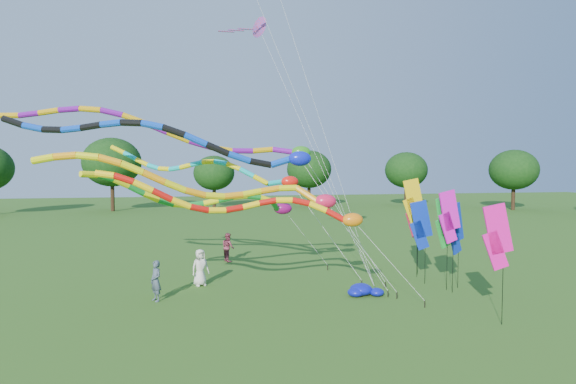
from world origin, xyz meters
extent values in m
plane|color=#245817|center=(0.00, 0.00, 0.00)|extent=(160.00, 160.00, 0.00)
cylinder|color=#382314|center=(39.24, 43.37, 1.79)|extent=(0.50, 0.50, 3.58)
ellipsoid|color=#0F340E|center=(39.24, 43.37, 6.47)|extent=(7.57, 7.57, 6.43)
cylinder|color=#382314|center=(23.60, 46.05, 1.27)|extent=(0.50, 0.50, 2.53)
ellipsoid|color=#0F340E|center=(23.60, 46.05, 4.57)|extent=(5.35, 5.35, 4.54)
cylinder|color=#382314|center=(11.25, 52.33, 1.64)|extent=(0.50, 0.50, 3.28)
ellipsoid|color=#0F340E|center=(11.25, 52.33, 5.91)|extent=(6.91, 6.91, 5.88)
cylinder|color=#382314|center=(-2.82, 56.40, 1.72)|extent=(0.50, 0.50, 3.43)
ellipsoid|color=#0F340E|center=(-2.82, 56.40, 6.20)|extent=(7.25, 7.25, 6.16)
cylinder|color=#382314|center=(-17.07, 52.97, 1.23)|extent=(0.50, 0.50, 2.46)
ellipsoid|color=#0F340E|center=(-17.07, 52.97, 4.45)|extent=(5.20, 5.20, 4.42)
cylinder|color=black|center=(3.67, 1.34, 0.15)|extent=(0.05, 0.05, 0.30)
cylinder|color=silver|center=(2.13, 1.47, 1.99)|extent=(0.02, 0.02, 4.61)
ellipsoid|color=orange|center=(0.59, 1.60, 3.70)|extent=(0.88, 0.56, 0.56)
cylinder|color=red|center=(-0.09, 1.76, 3.88)|extent=(0.25, 0.25, 0.79)
cylinder|color=yellow|center=(-0.75, 2.00, 4.20)|extent=(0.25, 0.25, 0.75)
cylinder|color=red|center=(-1.41, 2.20, 4.41)|extent=(0.25, 0.25, 0.70)
cylinder|color=yellow|center=(-2.07, 2.35, 4.48)|extent=(0.25, 0.25, 0.68)
cylinder|color=red|center=(-2.75, 2.44, 4.42)|extent=(0.25, 0.25, 0.69)
cylinder|color=yellow|center=(-3.42, 2.45, 4.29)|extent=(0.25, 0.25, 0.70)
cylinder|color=red|center=(-4.11, 2.40, 4.16)|extent=(0.25, 0.25, 0.70)
cylinder|color=yellow|center=(-4.79, 2.31, 4.12)|extent=(0.25, 0.25, 0.70)
cylinder|color=red|center=(-5.48, 2.18, 4.21)|extent=(0.25, 0.25, 0.72)
cylinder|color=yellow|center=(-6.17, 2.04, 4.44)|extent=(0.25, 0.25, 0.76)
cylinder|color=red|center=(-6.86, 1.93, 4.77)|extent=(0.25, 0.25, 0.78)
cylinder|color=yellow|center=(-7.55, 1.85, 5.11)|extent=(0.25, 0.25, 0.76)
cylinder|color=red|center=(-8.23, 1.84, 5.40)|extent=(0.25, 0.25, 0.72)
cylinder|color=yellow|center=(-8.90, 1.89, 5.56)|extent=(0.25, 0.25, 0.68)
cylinder|color=black|center=(3.10, 2.82, 0.15)|extent=(0.05, 0.05, 0.30)
cylinder|color=silver|center=(1.43, 2.78, 2.33)|extent=(0.02, 0.02, 5.28)
ellipsoid|color=#DC1843|center=(-0.24, 2.73, 4.38)|extent=(0.96, 0.62, 0.62)
cylinder|color=orange|center=(-0.98, 2.98, 4.66)|extent=(0.28, 0.28, 1.09)
cylinder|color=yellow|center=(-1.77, 3.23, 4.93)|extent=(0.28, 0.28, 0.78)
cylinder|color=orange|center=(-2.54, 3.20, 4.87)|extent=(0.28, 0.28, 0.79)
cylinder|color=yellow|center=(-3.32, 3.10, 4.75)|extent=(0.28, 0.28, 0.79)
cylinder|color=orange|center=(-4.09, 2.95, 4.66)|extent=(0.28, 0.28, 0.80)
cylinder|color=yellow|center=(-4.86, 2.76, 4.67)|extent=(0.28, 0.28, 0.80)
cylinder|color=orange|center=(-5.64, 2.54, 4.81)|extent=(0.28, 0.28, 0.83)
cylinder|color=yellow|center=(-6.41, 2.34, 5.09)|extent=(0.28, 0.28, 0.86)
cylinder|color=orange|center=(-7.18, 2.16, 5.44)|extent=(0.28, 0.28, 0.87)
cylinder|color=yellow|center=(-7.95, 2.03, 5.80)|extent=(0.28, 0.28, 0.85)
cylinder|color=orange|center=(-8.73, 1.97, 6.08)|extent=(0.28, 0.28, 0.81)
cylinder|color=yellow|center=(-9.51, 1.98, 6.23)|extent=(0.28, 0.28, 0.78)
cylinder|color=orange|center=(-10.29, 2.05, 6.23)|extent=(0.28, 0.28, 0.79)
cylinder|color=yellow|center=(-11.07, 2.17, 6.13)|extent=(0.28, 0.28, 0.81)
cylinder|color=black|center=(3.35, 4.72, 0.15)|extent=(0.05, 0.05, 0.30)
cylinder|color=silver|center=(1.33, 5.01, 3.40)|extent=(0.02, 0.02, 7.46)
ellipsoid|color=#2C8718|center=(-0.69, 5.31, 6.53)|extent=(0.92, 0.59, 0.59)
cylinder|color=#720D93|center=(-1.49, 5.66, 6.60)|extent=(0.27, 0.27, 1.08)
cylinder|color=#D69B0B|center=(-2.42, 5.96, 6.63)|extent=(0.27, 0.27, 0.98)
cylinder|color=#720D93|center=(-3.40, 5.94, 6.59)|extent=(0.27, 0.27, 0.98)
cylinder|color=#D69B0B|center=(-4.38, 5.90, 6.66)|extent=(0.27, 0.27, 1.00)
cylinder|color=#720D93|center=(-5.36, 5.85, 6.88)|extent=(0.27, 0.27, 1.02)
cylinder|color=#D69B0B|center=(-6.35, 5.81, 7.21)|extent=(0.27, 0.27, 1.05)
cylinder|color=#720D93|center=(-7.32, 5.82, 7.61)|extent=(0.27, 0.27, 1.05)
cylinder|color=#D69B0B|center=(-8.29, 5.89, 7.99)|extent=(0.27, 0.27, 1.03)
cylinder|color=#720D93|center=(-9.25, 6.02, 8.27)|extent=(0.27, 0.27, 0.99)
cylinder|color=#D69B0B|center=(-10.19, 6.22, 8.42)|extent=(0.27, 0.27, 0.97)
cylinder|color=#720D93|center=(-11.13, 6.48, 8.43)|extent=(0.27, 0.27, 0.98)
cylinder|color=#D69B0B|center=(-12.06, 6.78, 8.34)|extent=(0.27, 0.27, 0.99)
cylinder|color=#720D93|center=(-12.99, 7.11, 8.24)|extent=(0.27, 0.27, 0.99)
cylinder|color=#D69B0B|center=(-13.92, 7.44, 8.19)|extent=(0.27, 0.27, 0.98)
cylinder|color=black|center=(2.82, 3.16, 0.15)|extent=(0.05, 0.05, 0.30)
cylinder|color=silver|center=(0.86, 3.50, 3.24)|extent=(0.02, 0.02, 7.13)
ellipsoid|color=#0E1CC4|center=(-1.09, 3.85, 6.20)|extent=(1.02, 0.66, 0.66)
cylinder|color=#0C40C2|center=(-1.88, 4.01, 6.06)|extent=(0.30, 0.30, 0.96)
cylinder|color=black|center=(-2.80, 4.09, 6.00)|extent=(0.30, 0.30, 0.95)
cylinder|color=#0C40C2|center=(-3.73, 4.07, 6.24)|extent=(0.30, 0.30, 0.98)
cylinder|color=black|center=(-4.65, 4.07, 6.59)|extent=(0.30, 0.30, 1.00)
cylinder|color=#0C40C2|center=(-5.57, 4.13, 6.99)|extent=(0.30, 0.30, 1.00)
cylinder|color=black|center=(-6.48, 4.24, 7.35)|extent=(0.30, 0.30, 0.97)
cylinder|color=#0C40C2|center=(-7.37, 4.43, 7.60)|extent=(0.30, 0.30, 0.93)
cylinder|color=black|center=(-8.26, 4.68, 7.71)|extent=(0.30, 0.30, 0.92)
cylinder|color=#0C40C2|center=(-9.13, 4.98, 7.69)|extent=(0.30, 0.30, 0.93)
cylinder|color=black|center=(-10.00, 5.32, 7.59)|extent=(0.30, 0.30, 0.94)
cylinder|color=#0C40C2|center=(-10.86, 5.66, 7.49)|extent=(0.30, 0.30, 0.94)
cylinder|color=black|center=(-11.73, 6.00, 7.47)|extent=(0.30, 0.30, 0.93)
cylinder|color=#0C40C2|center=(-12.61, 6.30, 7.58)|extent=(0.30, 0.30, 0.94)
cylinder|color=black|center=(-13.49, 6.55, 7.82)|extent=(0.30, 0.30, 0.97)
cylinder|color=black|center=(2.35, 5.27, 0.15)|extent=(0.05, 0.05, 0.30)
cylinder|color=silver|center=(0.69, 5.94, 2.69)|extent=(0.02, 0.02, 6.01)
ellipsoid|color=red|center=(-0.98, 6.61, 5.11)|extent=(0.87, 0.56, 0.56)
cylinder|color=#0BBBC1|center=(-1.69, 6.68, 5.06)|extent=(0.25, 0.25, 0.80)
cylinder|color=yellow|center=(-2.42, 6.70, 5.19)|extent=(0.25, 0.25, 0.78)
cylinder|color=#0BBBC1|center=(-3.08, 6.88, 5.55)|extent=(0.25, 0.25, 0.77)
cylinder|color=yellow|center=(-3.72, 7.13, 5.86)|extent=(0.25, 0.25, 0.73)
cylinder|color=#0BBBC1|center=(-4.33, 7.45, 6.05)|extent=(0.25, 0.25, 0.70)
cylinder|color=yellow|center=(-4.91, 7.81, 6.09)|extent=(0.25, 0.25, 0.70)
cylinder|color=#0BBBC1|center=(-5.48, 8.22, 6.02)|extent=(0.25, 0.25, 0.72)
cylinder|color=yellow|center=(-6.05, 8.65, 5.88)|extent=(0.25, 0.25, 0.73)
cylinder|color=#0BBBC1|center=(-6.61, 9.09, 5.76)|extent=(0.25, 0.25, 0.71)
cylinder|color=yellow|center=(-7.18, 9.49, 5.73)|extent=(0.25, 0.25, 0.70)
cylinder|color=#0BBBC1|center=(-7.77, 9.86, 5.84)|extent=(0.25, 0.25, 0.71)
cylinder|color=yellow|center=(-8.38, 10.17, 6.09)|extent=(0.25, 0.25, 0.75)
cylinder|color=#0BBBC1|center=(-9.02, 10.41, 6.42)|extent=(0.25, 0.25, 0.77)
cylinder|color=yellow|center=(-9.68, 10.60, 6.76)|extent=(0.25, 0.25, 0.76)
cylinder|color=black|center=(1.72, 9.12, 0.15)|extent=(0.05, 0.05, 0.30)
cylinder|color=silver|center=(0.32, 8.49, 1.97)|extent=(0.02, 0.02, 4.58)
ellipsoid|color=#7D0B58|center=(-1.09, 7.86, 3.66)|extent=(0.97, 0.62, 0.62)
cylinder|color=#128C28|center=(-1.61, 7.32, 3.88)|extent=(0.28, 0.28, 0.98)
cylinder|color=#FFF10D|center=(-2.14, 6.82, 4.22)|extent=(0.28, 0.28, 0.73)
cylinder|color=#128C28|center=(-2.80, 6.63, 4.38)|extent=(0.28, 0.28, 0.70)
cylinder|color=#FFF10D|center=(-3.48, 6.48, 4.40)|extent=(0.28, 0.28, 0.71)
cylinder|color=#128C28|center=(-4.18, 6.37, 4.30)|extent=(0.28, 0.28, 0.73)
cylinder|color=#FFF10D|center=(-4.89, 6.26, 4.17)|extent=(0.28, 0.28, 0.73)
cylinder|color=#128C28|center=(-5.59, 6.14, 4.07)|extent=(0.28, 0.28, 0.71)
cylinder|color=#FFF10D|center=(-6.27, 5.99, 4.08)|extent=(0.28, 0.28, 0.70)
cylinder|color=#128C28|center=(-6.93, 5.80, 4.22)|extent=(0.28, 0.28, 0.72)
cylinder|color=#FFF10D|center=(-7.57, 5.54, 4.50)|extent=(0.28, 0.28, 0.76)
cylinder|color=#128C28|center=(-8.17, 5.21, 4.84)|extent=(0.28, 0.28, 0.78)
cylinder|color=#FFF10D|center=(-8.75, 4.83, 5.17)|extent=(0.28, 0.28, 0.76)
cylinder|color=#128C28|center=(-9.31, 4.41, 5.42)|extent=(0.28, 0.28, 0.73)
cylinder|color=#FFF10D|center=(-9.86, 3.96, 5.53)|extent=(0.28, 0.28, 0.71)
cylinder|color=black|center=(2.50, 4.00, 0.15)|extent=(0.04, 0.04, 0.30)
cylinder|color=silver|center=(-0.16, 4.60, 8.52)|extent=(0.01, 0.01, 17.33)
cylinder|color=black|center=(2.50, 4.00, 0.15)|extent=(0.04, 0.04, 0.30)
cylinder|color=silver|center=(-1.94, 3.56, 10.35)|extent=(0.01, 0.01, 22.00)
cylinder|color=black|center=(2.50, 4.00, 0.15)|extent=(0.04, 0.04, 0.30)
cylinder|color=silver|center=(0.26, 7.27, 7.03)|extent=(0.01, 0.01, 15.62)
cone|color=purple|center=(-1.99, 10.55, 13.75)|extent=(1.58, 1.61, 1.35)
cube|color=purple|center=(-2.69, 10.55, 13.60)|extent=(0.90, 0.12, 0.04)
cube|color=purple|center=(-3.24, 10.55, 13.48)|extent=(0.90, 0.12, 0.04)
cube|color=purple|center=(-3.79, 10.55, 13.36)|extent=(0.90, 0.12, 0.04)
cylinder|color=black|center=(6.77, 4.02, 1.89)|extent=(0.02, 0.02, 3.79)
cube|color=#0C29A8|center=(6.56, 3.93, 3.19)|extent=(1.09, 0.53, 1.93)
cube|color=#0C29A8|center=(6.49, 3.90, 2.39)|extent=(0.96, 0.47, 1.51)
cylinder|color=black|center=(6.07, 3.31, 2.22)|extent=(0.02, 0.02, 4.44)
cube|color=#FC0ECC|center=(5.85, 3.29, 3.84)|extent=(1.16, 0.18, 1.93)
cube|color=#FC0ECC|center=(5.77, 3.28, 3.04)|extent=(1.01, 0.17, 1.51)
cylinder|color=black|center=(5.45, -1.20, 2.08)|extent=(0.02, 0.02, 4.17)
cube|color=#FB0D96|center=(5.23, -1.16, 3.57)|extent=(1.15, 0.31, 1.93)
cube|color=#FB0D96|center=(5.15, -1.15, 2.77)|extent=(1.00, 0.28, 1.51)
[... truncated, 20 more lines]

